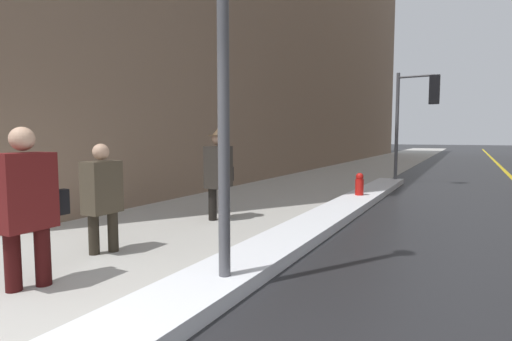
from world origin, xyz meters
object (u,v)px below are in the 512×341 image
pedestrian_in_fedora (219,170)px  traffic_light_near (420,103)px  pedestrian_nearside (102,193)px  fire_hydrant (359,187)px  pedestrian_trailing (26,200)px

pedestrian_in_fedora → traffic_light_near: bearing=159.9°
pedestrian_nearside → fire_hydrant: (1.99, 5.94, -0.48)m
pedestrian_trailing → pedestrian_in_fedora: 3.81m
traffic_light_near → pedestrian_nearside: (-2.85, -10.17, -1.80)m
pedestrian_nearside → pedestrian_in_fedora: size_ratio=0.85×
pedestrian_in_fedora → pedestrian_trailing: bearing=1.8°
pedestrian_trailing → pedestrian_in_fedora: bearing=-178.2°
pedestrian_in_fedora → fire_hydrant: 3.88m
traffic_light_near → pedestrian_trailing: (-2.53, -11.41, -1.70)m
traffic_light_near → pedestrian_in_fedora: traffic_light_near is taller
pedestrian_nearside → pedestrian_trailing: bearing=14.0°
pedestrian_in_fedora → fire_hydrant: (1.83, 3.36, -0.60)m
fire_hydrant → pedestrian_in_fedora: bearing=-118.6°
pedestrian_in_fedora → fire_hydrant: bearing=150.8°
pedestrian_nearside → fire_hydrant: 6.28m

